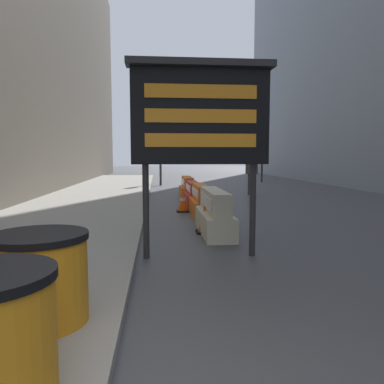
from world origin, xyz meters
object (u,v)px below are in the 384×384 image
(jersey_barrier_red_striped, at_px, (193,195))
(barrel_drum_middle, at_px, (40,278))
(jersey_barrier_orange_near, at_px, (201,202))
(traffic_light_far_side, at_px, (263,132))
(jersey_barrier_cream, at_px, (214,215))
(traffic_light_near_curb, at_px, (160,131))
(pedestrian_worker, at_px, (252,169))
(traffic_cone_near, at_px, (197,193))
(traffic_cone_mid, at_px, (206,216))
(message_board, at_px, (200,116))
(jersey_barrier_orange_far, at_px, (187,188))
(traffic_cone_far, at_px, (183,201))

(jersey_barrier_red_striped, bearing_deg, barrel_drum_middle, -103.90)
(jersey_barrier_orange_near, height_order, traffic_light_far_side, traffic_light_far_side)
(jersey_barrier_cream, distance_m, traffic_light_far_side, 16.04)
(traffic_light_near_curb, height_order, pedestrian_worker, traffic_light_near_curb)
(traffic_cone_near, height_order, traffic_light_near_curb, traffic_light_near_curb)
(barrel_drum_middle, height_order, traffic_light_far_side, traffic_light_far_side)
(jersey_barrier_cream, height_order, pedestrian_worker, pedestrian_worker)
(jersey_barrier_orange_near, relative_size, traffic_cone_mid, 2.46)
(traffic_cone_near, bearing_deg, jersey_barrier_orange_near, -93.72)
(barrel_drum_middle, xyz_separation_m, traffic_cone_mid, (2.04, 4.31, -0.17))
(jersey_barrier_red_striped, height_order, traffic_cone_near, jersey_barrier_red_striped)
(message_board, bearing_deg, traffic_light_far_side, 70.99)
(traffic_light_near_curb, distance_m, pedestrian_worker, 6.78)
(traffic_light_far_side, bearing_deg, pedestrian_worker, -109.11)
(barrel_drum_middle, xyz_separation_m, jersey_barrier_red_striped, (2.20, 8.89, -0.19))
(jersey_barrier_red_striped, bearing_deg, traffic_cone_mid, -92.02)
(traffic_cone_near, height_order, traffic_light_far_side, traffic_light_far_side)
(jersey_barrier_red_striped, xyz_separation_m, jersey_barrier_orange_far, (-0.00, 2.28, 0.02))
(traffic_light_near_curb, bearing_deg, barrel_drum_middle, -94.02)
(barrel_drum_middle, xyz_separation_m, traffic_light_near_curb, (1.21, 17.20, 2.41))
(traffic_cone_mid, distance_m, traffic_light_far_side, 16.01)
(jersey_barrier_orange_near, bearing_deg, jersey_barrier_orange_far, 90.00)
(traffic_cone_mid, relative_size, traffic_cone_far, 1.17)
(jersey_barrier_cream, relative_size, jersey_barrier_red_striped, 1.06)
(message_board, relative_size, traffic_cone_far, 4.84)
(jersey_barrier_orange_near, height_order, jersey_barrier_red_striped, jersey_barrier_orange_near)
(jersey_barrier_red_striped, height_order, jersey_barrier_orange_far, jersey_barrier_orange_far)
(jersey_barrier_cream, bearing_deg, jersey_barrier_red_striped, 90.00)
(jersey_barrier_red_striped, bearing_deg, jersey_barrier_cream, -90.00)
(message_board, relative_size, traffic_light_near_curb, 0.75)
(traffic_light_far_side, bearing_deg, traffic_cone_far, -115.70)
(pedestrian_worker, bearing_deg, jersey_barrier_cream, -85.70)
(message_board, xyz_separation_m, traffic_cone_far, (0.05, 4.85, -1.91))
(jersey_barrier_red_striped, distance_m, traffic_cone_far, 1.65)
(message_board, height_order, traffic_cone_near, message_board)
(jersey_barrier_orange_near, xyz_separation_m, jersey_barrier_red_striped, (-0.00, 2.22, -0.03))
(traffic_cone_mid, bearing_deg, traffic_cone_near, 86.19)
(jersey_barrier_orange_near, height_order, traffic_cone_near, jersey_barrier_orange_near)
(jersey_barrier_orange_near, bearing_deg, traffic_cone_mid, -93.93)
(jersey_barrier_orange_far, relative_size, traffic_cone_far, 3.08)
(jersey_barrier_orange_near, xyz_separation_m, jersey_barrier_orange_far, (-0.00, 4.50, -0.01))
(barrel_drum_middle, distance_m, jersey_barrier_cream, 4.76)
(jersey_barrier_red_striped, height_order, traffic_cone_far, jersey_barrier_red_striped)
(traffic_cone_near, bearing_deg, message_board, -95.55)
(jersey_barrier_cream, bearing_deg, traffic_light_far_side, 70.63)
(message_board, bearing_deg, jersey_barrier_cream, 74.16)
(jersey_barrier_cream, distance_m, jersey_barrier_red_striped, 4.67)
(jersey_barrier_red_striped, relative_size, pedestrian_worker, 1.08)
(traffic_cone_near, bearing_deg, pedestrian_worker, 42.98)
(barrel_drum_middle, height_order, jersey_barrier_red_striped, barrel_drum_middle)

